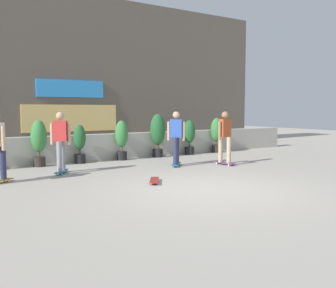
# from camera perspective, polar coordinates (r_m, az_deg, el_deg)

# --- Properties ---
(ground_plane) EXTENTS (48.00, 48.00, 0.00)m
(ground_plane) POSITION_cam_1_polar(r_m,az_deg,el_deg) (8.74, 5.46, -6.62)
(ground_plane) COLOR #A8A093
(planter_wall) EXTENTS (18.00, 0.40, 0.90)m
(planter_wall) POSITION_cam_1_polar(r_m,az_deg,el_deg) (13.82, -10.35, -0.46)
(planter_wall) COLOR #B2ADA3
(planter_wall) RESTS_ON ground
(building_backdrop) EXTENTS (20.00, 2.08, 6.50)m
(building_backdrop) POSITION_cam_1_polar(r_m,az_deg,el_deg) (17.56, -15.71, 9.75)
(building_backdrop) COLOR #60564C
(building_backdrop) RESTS_ON ground
(potted_plant_2) EXTENTS (0.48, 0.48, 1.44)m
(potted_plant_2) POSITION_cam_1_polar(r_m,az_deg,el_deg) (12.68, -18.28, 0.59)
(potted_plant_2) COLOR #2D2823
(potted_plant_2) RESTS_ON ground
(potted_plant_3) EXTENTS (0.40, 0.40, 1.27)m
(potted_plant_3) POSITION_cam_1_polar(r_m,az_deg,el_deg) (13.09, -12.73, 0.26)
(potted_plant_3) COLOR black
(potted_plant_3) RESTS_ON ground
(potted_plant_4) EXTENTS (0.45, 0.45, 1.38)m
(potted_plant_4) POSITION_cam_1_polar(r_m,az_deg,el_deg) (13.69, -6.77, 0.93)
(potted_plant_4) COLOR black
(potted_plant_4) RESTS_ON ground
(potted_plant_5) EXTENTS (0.56, 0.56, 1.60)m
(potted_plant_5) POSITION_cam_1_polar(r_m,az_deg,el_deg) (14.41, -1.49, 1.80)
(potted_plant_5) COLOR black
(potted_plant_5) RESTS_ON ground
(potted_plant_6) EXTENTS (0.44, 0.44, 1.35)m
(potted_plant_6) POSITION_cam_1_polar(r_m,az_deg,el_deg) (15.24, 3.15, 1.30)
(potted_plant_6) COLOR black
(potted_plant_6) RESTS_ON ground
(potted_plant_7) EXTENTS (0.47, 0.47, 1.41)m
(potted_plant_7) POSITION_cam_1_polar(r_m,az_deg,el_deg) (16.09, 7.06, 1.64)
(potted_plant_7) COLOR #2D2823
(potted_plant_7) RESTS_ON ground
(skater_by_wall_left) EXTENTS (0.60, 0.78, 1.70)m
(skater_by_wall_left) POSITION_cam_1_polar(r_m,az_deg,el_deg) (11.12, -15.35, 0.64)
(skater_by_wall_left) COLOR #266699
(skater_by_wall_left) RESTS_ON ground
(skater_foreground) EXTENTS (0.56, 0.82, 1.70)m
(skater_foreground) POSITION_cam_1_polar(r_m,az_deg,el_deg) (12.51, 8.25, 1.25)
(skater_foreground) COLOR #72338C
(skater_foreground) RESTS_ON ground
(skater_by_wall_right) EXTENTS (0.69, 0.73, 1.70)m
(skater_by_wall_right) POSITION_cam_1_polar(r_m,az_deg,el_deg) (12.14, 1.20, 1.18)
(skater_by_wall_right) COLOR #266699
(skater_by_wall_right) RESTS_ON ground
(skateboard_near_camera) EXTENTS (0.61, 0.78, 0.08)m
(skateboard_near_camera) POSITION_cam_1_polar(r_m,az_deg,el_deg) (9.50, -2.00, -5.28)
(skateboard_near_camera) COLOR maroon
(skateboard_near_camera) RESTS_ON ground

